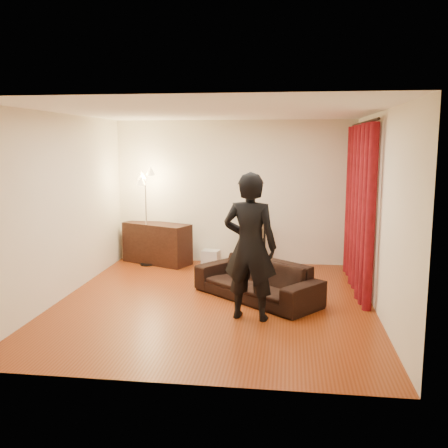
# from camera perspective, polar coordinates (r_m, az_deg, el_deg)

# --- Properties ---
(floor) EXTENTS (5.00, 5.00, 0.00)m
(floor) POSITION_cam_1_polar(r_m,az_deg,el_deg) (7.30, -1.10, -8.91)
(floor) COLOR brown
(floor) RESTS_ON ground
(ceiling) EXTENTS (5.00, 5.00, 0.00)m
(ceiling) POSITION_cam_1_polar(r_m,az_deg,el_deg) (6.95, -1.17, 12.75)
(ceiling) COLOR white
(ceiling) RESTS_ON ground
(wall_back) EXTENTS (5.00, 0.00, 5.00)m
(wall_back) POSITION_cam_1_polar(r_m,az_deg,el_deg) (9.46, 1.14, 3.63)
(wall_back) COLOR #ECE2C5
(wall_back) RESTS_ON ground
(wall_front) EXTENTS (5.00, 0.00, 5.00)m
(wall_front) POSITION_cam_1_polar(r_m,az_deg,el_deg) (4.58, -5.84, -2.47)
(wall_front) COLOR #ECE2C5
(wall_front) RESTS_ON ground
(wall_left) EXTENTS (0.00, 5.00, 5.00)m
(wall_left) POSITION_cam_1_polar(r_m,az_deg,el_deg) (7.67, -18.01, 1.86)
(wall_left) COLOR #ECE2C5
(wall_left) RESTS_ON ground
(wall_right) EXTENTS (0.00, 5.00, 5.00)m
(wall_right) POSITION_cam_1_polar(r_m,az_deg,el_deg) (7.03, 17.33, 1.25)
(wall_right) COLOR #ECE2C5
(wall_right) RESTS_ON ground
(curtain_rod) EXTENTS (0.04, 2.65, 0.04)m
(curtain_rod) POSITION_cam_1_polar(r_m,az_deg,el_deg) (8.07, 15.69, 11.07)
(curtain_rod) COLOR black
(curtain_rod) RESTS_ON wall_right
(curtain) EXTENTS (0.22, 2.65, 2.55)m
(curtain) POSITION_cam_1_polar(r_m,az_deg,el_deg) (8.12, 15.15, 1.85)
(curtain) COLOR maroon
(curtain) RESTS_ON ground
(sofa) EXTENTS (2.00, 1.83, 0.57)m
(sofa) POSITION_cam_1_polar(r_m,az_deg,el_deg) (7.39, 3.77, -6.40)
(sofa) COLOR black
(sofa) RESTS_ON ground
(person) EXTENTS (0.77, 0.57, 1.92)m
(person) POSITION_cam_1_polar(r_m,az_deg,el_deg) (6.41, 2.98, -2.60)
(person) COLOR black
(person) RESTS_ON ground
(media_cabinet) EXTENTS (1.40, 0.98, 0.77)m
(media_cabinet) POSITION_cam_1_polar(r_m,az_deg,el_deg) (9.61, -7.65, -2.20)
(media_cabinet) COLOR black
(media_cabinet) RESTS_ON ground
(storage_boxes) EXTENTS (0.35, 0.30, 0.26)m
(storage_boxes) POSITION_cam_1_polar(r_m,az_deg,el_deg) (9.52, -1.54, -3.77)
(storage_boxes) COLOR silver
(storage_boxes) RESTS_ON ground
(wire_shelf) EXTENTS (0.51, 0.42, 0.98)m
(wire_shelf) POSITION_cam_1_polar(r_m,az_deg,el_deg) (9.31, 3.29, -1.84)
(wire_shelf) COLOR black
(wire_shelf) RESTS_ON ground
(floor_lamp) EXTENTS (0.36, 0.36, 1.78)m
(floor_lamp) POSITION_cam_1_polar(r_m,az_deg,el_deg) (9.39, -8.89, 0.65)
(floor_lamp) COLOR silver
(floor_lamp) RESTS_ON ground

